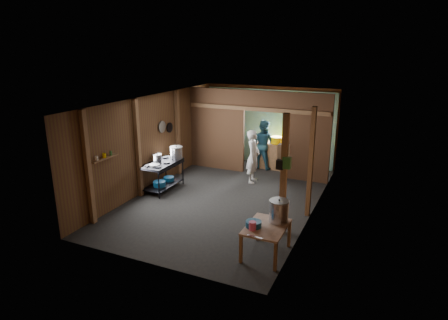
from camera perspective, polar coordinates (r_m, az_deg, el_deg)
The scene contains 42 objects.
floor at distance 10.15m, azimuth 0.47°, elevation -5.65°, with size 4.50×7.00×0.00m, color black.
ceiling at distance 9.46m, azimuth 0.50°, elevation 9.05°, with size 4.50×7.00×0.00m, color #4F4C49.
wall_back at distance 12.92m, azimuth 6.78°, elevation 5.20°, with size 4.50×0.00×2.60m, color brown.
wall_front at distance 6.84m, azimuth -11.49°, elevation -5.72°, with size 4.50×0.00×2.60m, color brown.
wall_left at distance 10.80m, azimuth -10.52°, elevation 2.72°, with size 0.00×7.00×2.60m, color brown.
wall_right at distance 9.09m, azimuth 13.58°, elevation -0.15°, with size 0.00×7.00×2.60m, color brown.
partition_left at distance 12.20m, azimuth -1.05°, elevation 4.62°, with size 1.85×0.10×2.60m, color #4F361E.
partition_right at distance 11.30m, azimuth 12.39°, elevation 3.24°, with size 1.35×0.10×2.60m, color #4F361E.
partition_header at distance 11.45m, azimuth 6.16°, elevation 8.81°, with size 1.30×0.10×0.60m, color #4F361E.
turquoise_panel at distance 12.87m, azimuth 6.69°, elevation 4.93°, with size 4.40×0.06×2.50m, color #81BDB1.
back_counter at distance 12.53m, azimuth 7.19°, elevation 0.69°, with size 1.20×0.50×0.85m, color #A46A44.
wall_clock at distance 12.64m, azimuth 7.83°, elevation 7.67°, with size 0.20×0.20×0.03m, color silver.
post_left_a at distance 8.83m, azimuth -19.69°, elevation -1.19°, with size 0.10×0.12×2.60m, color #A46A44.
post_left_b at distance 10.13m, azimuth -12.74°, elevation 1.65°, with size 0.10×0.12×2.60m, color #A46A44.
post_left_c at distance 11.74m, azimuth -6.93°, elevation 4.01°, with size 0.10×0.12×2.60m, color #A46A44.
post_right at distance 8.91m, azimuth 12.89°, elevation -0.44°, with size 0.10×0.12×2.60m, color #A46A44.
post_free at distance 7.96m, azimuth 8.93°, elevation -2.30°, with size 0.12×0.12×2.60m, color #A46A44.
cross_beam at distance 11.52m, azimuth 4.85°, elevation 7.63°, with size 4.40×0.12×0.12m, color #A46A44.
pan_lid_big at distance 11.02m, azimuth -9.27°, elevation 4.94°, with size 0.34×0.34×0.03m, color slate.
pan_lid_small at distance 11.37m, azimuth -8.14°, elevation 4.84°, with size 0.30×0.30×0.03m, color black.
wall_shelf at distance 9.13m, azimuth -17.48°, elevation 0.26°, with size 0.14×0.80×0.03m, color #A46A44.
jar_white at distance 8.93m, azimuth -18.56°, elevation 0.24°, with size 0.07×0.07×0.10m, color silver.
jar_yellow at distance 9.11m, azimuth -17.51°, elevation 0.65°, with size 0.08×0.08×0.10m, color #FBC900.
jar_green at distance 9.27m, azimuth -16.62°, elevation 1.00°, with size 0.06×0.06×0.10m, color #276226.
bag_white at distance 7.91m, azimuth 8.90°, elevation 1.21°, with size 0.22×0.15×0.32m, color silver.
bag_green at distance 7.80m, azimuth 9.41°, elevation -0.42°, with size 0.16×0.12×0.24m, color #276226.
bag_black at distance 7.83m, azimuth 8.36°, elevation -0.68°, with size 0.14×0.10×0.20m, color black.
gas_range at distance 10.70m, azimuth -9.21°, elevation -2.39°, with size 0.69×1.35×0.80m, color black, non-canonical shape.
prep_table at distance 7.49m, azimuth 6.31°, elevation -11.87°, with size 0.74×1.01×0.60m, color tan, non-canonical shape.
stove_pot_large at distance 10.85m, azimuth -7.15°, elevation 1.07°, with size 0.36×0.36×0.36m, color #BBBBC4, non-canonical shape.
stove_pot_med at distance 10.68m, azimuth -9.97°, elevation 0.29°, with size 0.25×0.25×0.22m, color #BBBBC4, non-canonical shape.
frying_pan at distance 10.29m, azimuth -10.39°, elevation -0.75°, with size 0.29×0.51×0.07m, color slate, non-canonical shape.
blue_tub_front at distance 10.63m, azimuth -9.66°, elevation -3.53°, with size 0.35×0.35×0.14m, color navy.
blue_tub_back at distance 11.00m, azimuth -8.28°, elevation -2.81°, with size 0.30×0.30×0.12m, color navy.
stock_pot at distance 7.47m, azimuth 8.22°, elevation -7.66°, with size 0.39×0.39×0.46m, color #BBBBC4, non-canonical shape.
wash_basin at distance 7.28m, azimuth 4.45°, elevation -9.53°, with size 0.30×0.30×0.11m, color navy.
pink_bucket at distance 7.15m, azimuth 4.29°, elevation -9.82°, with size 0.14×0.14×0.16m, color #DD4C7F.
knife at distance 6.95m, azimuth 4.63°, elevation -11.39°, with size 0.30×0.04×0.01m, color #BBBBC4.
yellow_tub at distance 12.35m, azimuth 7.89°, elevation 2.99°, with size 0.39×0.39×0.21m, color #FBC900.
red_cup at distance 12.48m, azimuth 6.17°, elevation 3.00°, with size 0.12×0.12×0.13m, color #A91419.
cook at distance 11.08m, azimuth 4.38°, elevation 0.53°, with size 0.57×0.37×1.56m, color silver.
worker_back at distance 12.42m, azimuth 5.89°, elevation 2.38°, with size 0.78×0.61×1.60m, color #225267.
Camera 1 is at (3.77, -8.58, 3.89)m, focal length 30.49 mm.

